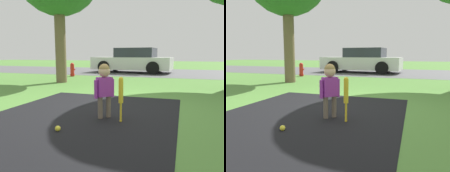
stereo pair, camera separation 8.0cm
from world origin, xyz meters
The scene contains 8 objects.
ground_plane centered at (0.00, 0.00, 0.00)m, with size 60.00×60.00×0.00m, color #518438.
driveway_strip centered at (-0.24, -2.50, 0.00)m, with size 3.13×7.00×0.01m.
street_strip centered at (0.00, 8.65, 0.00)m, with size 40.00×6.00×0.01m.
child centered at (0.15, -0.89, 0.58)m, with size 0.26×0.29×0.89m.
baseball_bat centered at (0.47, -1.02, 0.46)m, with size 0.07×0.07×0.70m.
sports_ball centered at (-0.24, -1.68, 0.04)m, with size 0.08×0.08×0.08m.
fire_hydrant centered at (-3.64, 5.06, 0.31)m, with size 0.26×0.23×0.64m.
parked_car centered at (-1.40, 8.13, 0.66)m, with size 4.54×2.23×1.39m.
Camera 1 is at (1.36, -4.17, 1.04)m, focal length 35.00 mm.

